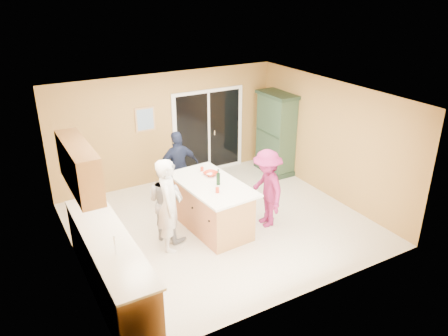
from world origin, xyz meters
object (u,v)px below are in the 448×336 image
green_hutch (276,134)px  woman_grey (166,201)px  woman_navy (179,167)px  woman_white (169,205)px  kitchen_island (212,208)px  woman_magenta (267,188)px

green_hutch → woman_grey: size_ratio=1.30×
green_hutch → woman_navy: (-2.77, -0.30, -0.18)m
green_hutch → woman_white: bearing=-152.5°
woman_navy → kitchen_island: bearing=92.0°
green_hutch → woman_white: green_hutch is taller
woman_grey → woman_magenta: bearing=-135.7°
kitchen_island → woman_white: bearing=-172.1°
woman_white → woman_navy: woman_white is taller
kitchen_island → green_hutch: size_ratio=0.96×
woman_white → woman_grey: woman_white is taller
green_hutch → woman_grey: green_hutch is taller
green_hutch → woman_white: size_ratio=1.16×
green_hutch → woman_navy: bearing=-173.7°
woman_navy → woman_magenta: woman_navy is taller
kitchen_island → woman_navy: size_ratio=1.21×
kitchen_island → woman_grey: (-0.88, 0.13, 0.32)m
woman_magenta → green_hutch: bearing=149.1°
green_hutch → woman_grey: bearing=-156.4°
green_hutch → woman_magenta: 2.69m
woman_grey → woman_magenta: 1.95m
green_hutch → woman_white: (-3.66, -1.90, -0.12)m
green_hutch → woman_white: 4.13m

